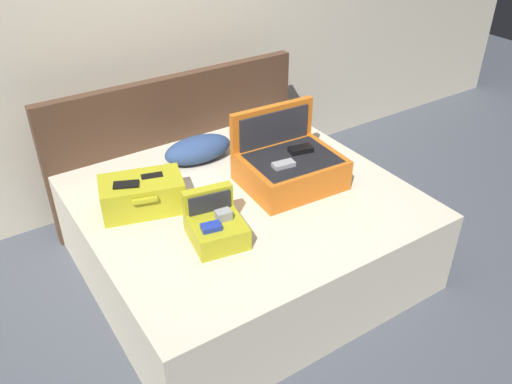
# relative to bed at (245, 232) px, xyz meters

# --- Properties ---
(ground_plane) EXTENTS (12.00, 12.00, 0.00)m
(ground_plane) POSITION_rel_bed_xyz_m (0.00, -0.40, -0.28)
(ground_plane) COLOR #4C515B
(back_wall) EXTENTS (8.00, 0.10, 2.60)m
(back_wall) POSITION_rel_bed_xyz_m (0.00, 1.25, 1.02)
(back_wall) COLOR beige
(back_wall) RESTS_ON ground
(bed) EXTENTS (1.92, 1.78, 0.56)m
(bed) POSITION_rel_bed_xyz_m (0.00, 0.00, 0.00)
(bed) COLOR beige
(bed) RESTS_ON ground
(headboard) EXTENTS (1.96, 0.08, 1.05)m
(headboard) POSITION_rel_bed_xyz_m (0.00, 0.93, 0.24)
(headboard) COLOR #4C3323
(headboard) RESTS_ON ground
(hard_case_large) EXTENTS (0.62, 0.53, 0.45)m
(hard_case_large) POSITION_rel_bed_xyz_m (0.32, -0.03, 0.41)
(hard_case_large) COLOR #D16619
(hard_case_large) RESTS_ON bed
(hard_case_medium) EXTENTS (0.53, 0.40, 0.21)m
(hard_case_medium) POSITION_rel_bed_xyz_m (-0.57, 0.21, 0.38)
(hard_case_medium) COLOR gold
(hard_case_medium) RESTS_ON bed
(hard_case_small) EXTENTS (0.33, 0.36, 0.26)m
(hard_case_small) POSITION_rel_bed_xyz_m (-0.36, -0.28, 0.37)
(hard_case_small) COLOR gold
(hard_case_small) RESTS_ON bed
(pillow_near_headboard) EXTENTS (0.49, 0.25, 0.18)m
(pillow_near_headboard) POSITION_rel_bed_xyz_m (-0.03, 0.55, 0.37)
(pillow_near_headboard) COLOR navy
(pillow_near_headboard) RESTS_ON bed
(pillow_center_head) EXTENTS (0.47, 0.28, 0.22)m
(pillow_center_head) POSITION_rel_bed_xyz_m (0.55, 0.49, 0.39)
(pillow_center_head) COLOR #4C724C
(pillow_center_head) RESTS_ON bed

